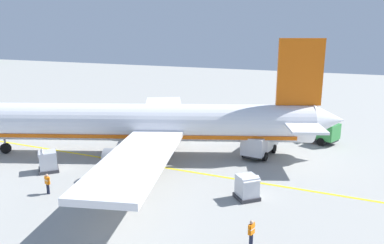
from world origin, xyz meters
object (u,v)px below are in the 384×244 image
cargo_container_mid (247,187)px  cargo_container_near (48,161)px  service_truck_fuel (320,133)px  crew_marshaller (251,231)px  crew_loader_left (47,182)px  airliner_foreground (139,123)px  service_truck_baggage (262,140)px

cargo_container_mid → cargo_container_near: bearing=95.1°
service_truck_fuel → crew_marshaller: service_truck_fuel is taller
cargo_container_mid → crew_loader_left: bearing=110.0°
airliner_foreground → service_truck_baggage: airliner_foreground is taller
airliner_foreground → cargo_container_mid: airliner_foreground is taller
cargo_container_near → crew_marshaller: 20.73m
cargo_container_mid → crew_marshaller: bearing=-162.8°
cargo_container_mid → crew_loader_left: 15.65m
airliner_foreground → service_truck_fuel: bearing=-54.4°
airliner_foreground → cargo_container_near: size_ratio=16.65×
crew_loader_left → cargo_container_mid: bearing=-70.0°
service_truck_fuel → cargo_container_mid: size_ratio=2.78×
service_truck_fuel → cargo_container_mid: 18.15m
crew_marshaller → cargo_container_mid: bearing=17.2°
cargo_container_near → airliner_foreground: bearing=-36.0°
service_truck_fuel → service_truck_baggage: service_truck_baggage is taller
cargo_container_near → crew_marshaller: bearing=-102.8°
service_truck_baggage → crew_loader_left: size_ratio=3.97×
cargo_container_near → crew_loader_left: (-3.70, -3.57, 0.03)m
service_truck_baggage → cargo_container_mid: 11.26m
cargo_container_near → cargo_container_mid: (1.64, -18.28, -0.01)m
service_truck_fuel → cargo_container_near: (-19.37, 22.14, -0.23)m
airliner_foreground → crew_marshaller: bearing=-128.8°
airliner_foreground → cargo_container_mid: bearing=-113.8°
service_truck_fuel → cargo_container_mid: service_truck_fuel is taller
service_truck_baggage → crew_loader_left: service_truck_baggage is taller
airliner_foreground → crew_loader_left: bearing=170.9°
service_truck_fuel → cargo_container_mid: (-17.73, 3.86, -0.24)m
airliner_foreground → cargo_container_near: (-7.35, 5.34, -2.44)m
crew_loader_left → service_truck_fuel: bearing=-38.8°
service_truck_fuel → airliner_foreground: bearing=125.6°
service_truck_fuel → service_truck_baggage: bearing=141.1°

